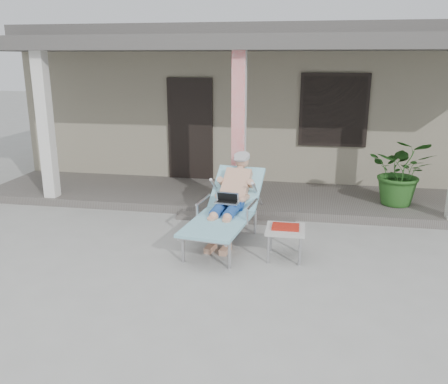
# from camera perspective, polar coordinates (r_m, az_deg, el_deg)

# --- Properties ---
(ground) EXTENTS (60.00, 60.00, 0.00)m
(ground) POSITION_cam_1_polar(r_m,az_deg,el_deg) (6.31, -1.27, -8.91)
(ground) COLOR #9E9E99
(ground) RESTS_ON ground
(house) EXTENTS (10.40, 5.40, 3.30)m
(house) POSITION_cam_1_polar(r_m,az_deg,el_deg) (12.20, 4.93, 11.23)
(house) COLOR gray
(house) RESTS_ON ground
(porch_deck) EXTENTS (10.00, 2.00, 0.15)m
(porch_deck) POSITION_cam_1_polar(r_m,az_deg,el_deg) (9.06, 2.53, -0.61)
(porch_deck) COLOR #605B56
(porch_deck) RESTS_ON ground
(porch_overhang) EXTENTS (10.00, 2.30, 2.85)m
(porch_overhang) POSITION_cam_1_polar(r_m,az_deg,el_deg) (8.63, 2.71, 16.82)
(porch_overhang) COLOR silver
(porch_overhang) RESTS_ON porch_deck
(porch_step) EXTENTS (2.00, 0.30, 0.07)m
(porch_step) POSITION_cam_1_polar(r_m,az_deg,el_deg) (7.99, 1.39, -3.18)
(porch_step) COLOR #605B56
(porch_step) RESTS_ON ground
(lounger) EXTENTS (1.00, 2.05, 1.30)m
(lounger) POSITION_cam_1_polar(r_m,az_deg,el_deg) (6.94, 0.53, 0.44)
(lounger) COLOR #B7B7BC
(lounger) RESTS_ON ground
(side_table) EXTENTS (0.53, 0.53, 0.47)m
(side_table) POSITION_cam_1_polar(r_m,az_deg,el_deg) (6.46, 7.40, -4.66)
(side_table) COLOR #B3B4AF
(side_table) RESTS_ON ground
(potted_palm) EXTENTS (1.25, 1.15, 1.18)m
(potted_palm) POSITION_cam_1_polar(r_m,az_deg,el_deg) (8.76, 20.60, 2.29)
(potted_palm) COLOR #26591E
(potted_palm) RESTS_ON porch_deck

